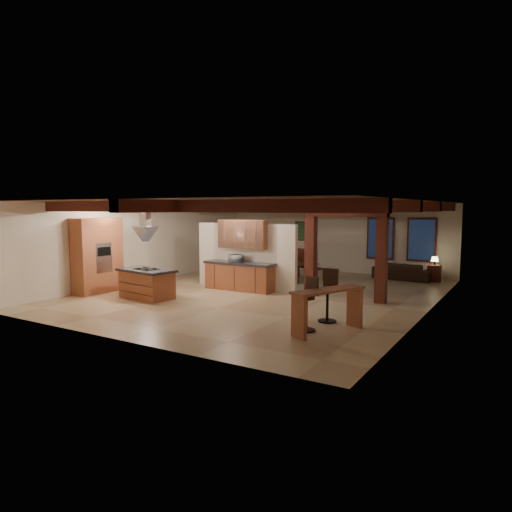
# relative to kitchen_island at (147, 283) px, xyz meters

# --- Properties ---
(ground) EXTENTS (12.00, 12.00, 0.00)m
(ground) POSITION_rel_kitchen_island_xyz_m (2.67, 2.46, -0.45)
(ground) COLOR tan
(ground) RESTS_ON ground
(room_walls) EXTENTS (12.00, 12.00, 12.00)m
(room_walls) POSITION_rel_kitchen_island_xyz_m (2.67, 2.46, 1.33)
(room_walls) COLOR white
(room_walls) RESTS_ON ground
(ceiling_beams) EXTENTS (10.00, 12.00, 0.28)m
(ceiling_beams) POSITION_rel_kitchen_island_xyz_m (2.67, 2.46, 2.31)
(ceiling_beams) COLOR #3F150F
(ceiling_beams) RESTS_ON room_walls
(timber_posts) EXTENTS (2.50, 0.30, 2.90)m
(timber_posts) POSITION_rel_kitchen_island_xyz_m (5.17, 2.96, 1.31)
(timber_posts) COLOR #3F150F
(timber_posts) RESTS_ON ground
(partition_wall) EXTENTS (3.80, 0.18, 2.20)m
(partition_wall) POSITION_rel_kitchen_island_xyz_m (1.67, 2.96, 0.65)
(partition_wall) COLOR white
(partition_wall) RESTS_ON ground
(pantry_cabinet) EXTENTS (0.67, 1.60, 2.40)m
(pantry_cabinet) POSITION_rel_kitchen_island_xyz_m (-2.00, -0.14, 0.75)
(pantry_cabinet) COLOR brown
(pantry_cabinet) RESTS_ON ground
(back_counter) EXTENTS (2.50, 0.66, 0.94)m
(back_counter) POSITION_rel_kitchen_island_xyz_m (1.67, 2.57, 0.02)
(back_counter) COLOR brown
(back_counter) RESTS_ON ground
(upper_display_cabinet) EXTENTS (1.80, 0.36, 0.95)m
(upper_display_cabinet) POSITION_rel_kitchen_island_xyz_m (1.67, 2.77, 1.40)
(upper_display_cabinet) COLOR brown
(upper_display_cabinet) RESTS_ON partition_wall
(range_hood) EXTENTS (1.10, 1.10, 1.40)m
(range_hood) POSITION_rel_kitchen_island_xyz_m (-0.00, 0.00, 1.33)
(range_hood) COLOR silver
(range_hood) RESTS_ON room_walls
(back_windows) EXTENTS (2.70, 0.07, 1.70)m
(back_windows) POSITION_rel_kitchen_island_xyz_m (5.47, 8.39, 1.05)
(back_windows) COLOR #3F150F
(back_windows) RESTS_ON room_walls
(framed_art) EXTENTS (0.65, 0.05, 0.85)m
(framed_art) POSITION_rel_kitchen_island_xyz_m (1.17, 8.39, 1.25)
(framed_art) COLOR #3F150F
(framed_art) RESTS_ON room_walls
(recessed_cans) EXTENTS (3.16, 2.46, 0.03)m
(recessed_cans) POSITION_rel_kitchen_island_xyz_m (0.13, 0.52, 2.42)
(recessed_cans) COLOR silver
(recessed_cans) RESTS_ON room_walls
(kitchen_island) EXTENTS (1.93, 1.21, 0.90)m
(kitchen_island) POSITION_rel_kitchen_island_xyz_m (0.00, 0.00, 0.00)
(kitchen_island) COLOR brown
(kitchen_island) RESTS_ON ground
(dining_table) EXTENTS (2.17, 1.75, 0.67)m
(dining_table) POSITION_rel_kitchen_island_xyz_m (2.14, 5.44, -0.12)
(dining_table) COLOR #401910
(dining_table) RESTS_ON ground
(sofa) EXTENTS (2.27, 1.13, 0.63)m
(sofa) POSITION_rel_kitchen_island_xyz_m (5.76, 7.73, -0.13)
(sofa) COLOR black
(sofa) RESTS_ON ground
(microwave) EXTENTS (0.48, 0.35, 0.25)m
(microwave) POSITION_rel_kitchen_island_xyz_m (1.54, 2.57, 0.61)
(microwave) COLOR #ADAEB2
(microwave) RESTS_ON back_counter
(bar_counter) EXTENTS (1.17, 1.87, 0.97)m
(bar_counter) POSITION_rel_kitchen_island_xyz_m (6.17, -0.75, 0.20)
(bar_counter) COLOR brown
(bar_counter) RESTS_ON ground
(side_table) EXTENTS (0.55, 0.55, 0.61)m
(side_table) POSITION_rel_kitchen_island_xyz_m (6.87, 7.85, -0.15)
(side_table) COLOR #3F150F
(side_table) RESTS_ON ground
(table_lamp) EXTENTS (0.26, 0.26, 0.31)m
(table_lamp) POSITION_rel_kitchen_island_xyz_m (6.87, 7.85, 0.38)
(table_lamp) COLOR black
(table_lamp) RESTS_ON side_table
(bar_stool_a) EXTENTS (0.44, 0.45, 1.20)m
(bar_stool_a) POSITION_rel_kitchen_island_xyz_m (5.73, -0.86, 0.16)
(bar_stool_a) COLOR black
(bar_stool_a) RESTS_ON ground
(bar_stool_b) EXTENTS (0.44, 0.44, 1.27)m
(bar_stool_b) POSITION_rel_kitchen_island_xyz_m (5.80, 0.15, 0.19)
(bar_stool_b) COLOR black
(bar_stool_b) RESTS_ON ground
(dining_chairs) EXTENTS (2.34, 2.34, 1.17)m
(dining_chairs) POSITION_rel_kitchen_island_xyz_m (2.14, 5.44, 0.14)
(dining_chairs) COLOR #3F150F
(dining_chairs) RESTS_ON ground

